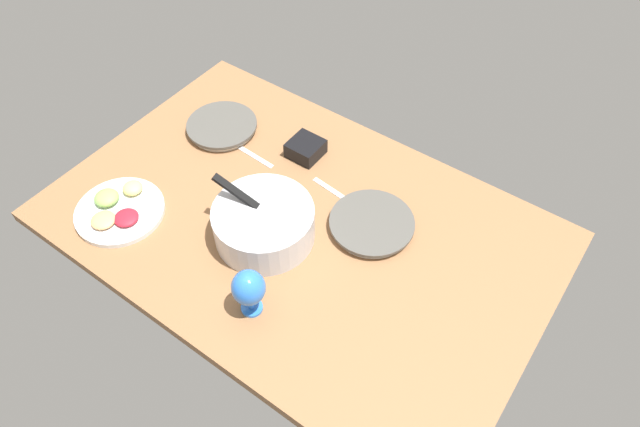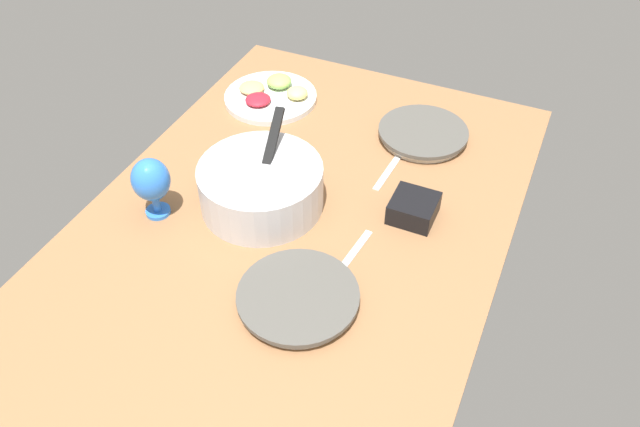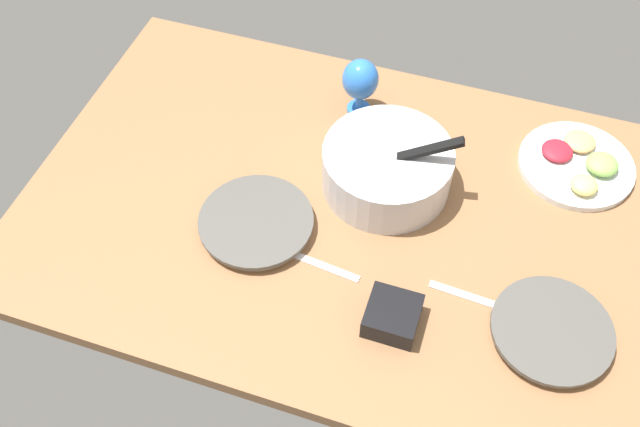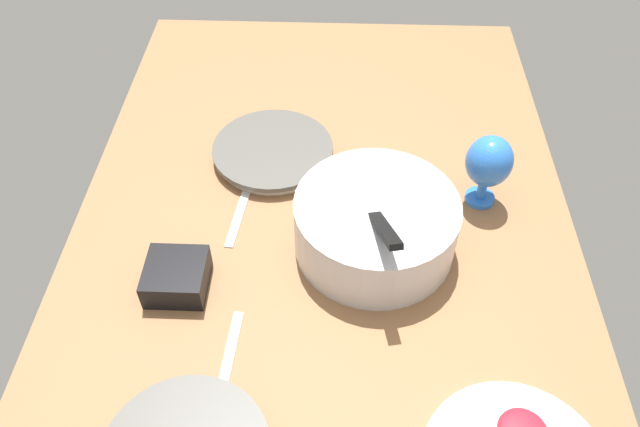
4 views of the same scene
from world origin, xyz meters
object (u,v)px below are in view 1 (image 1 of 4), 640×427
object	(u,v)px
dinner_plate_right	(222,127)
hurricane_glass_blue	(249,289)
mixing_bowl	(264,222)
fruit_platter	(119,209)
dinner_plate_left	(372,224)
square_bowl_black	(306,148)

from	to	relation	value
dinner_plate_right	hurricane_glass_blue	world-z (taller)	hurricane_glass_blue
mixing_bowl	hurricane_glass_blue	bearing A→B (deg)	120.91
fruit_platter	hurricane_glass_blue	distance (cm)	59.71
dinner_plate_left	hurricane_glass_blue	size ratio (longest dim) A/B	1.64
dinner_plate_left	mixing_bowl	size ratio (longest dim) A/B	0.83
dinner_plate_right	hurricane_glass_blue	xyz separation A→B (cm)	(-58.55, 52.70, 9.01)
fruit_platter	square_bowl_black	bearing A→B (deg)	-120.16
hurricane_glass_blue	square_bowl_black	world-z (taller)	hurricane_glass_blue
dinner_plate_right	fruit_platter	size ratio (longest dim) A/B	0.90
dinner_plate_left	mixing_bowl	xyz separation A→B (cm)	(25.84, 22.59, 4.92)
dinner_plate_right	fruit_platter	distance (cm)	50.21
dinner_plate_right	mixing_bowl	distance (cm)	53.88
hurricane_glass_blue	square_bowl_black	distance (cm)	65.91
dinner_plate_left	dinner_plate_right	distance (cm)	70.92
dinner_plate_left	fruit_platter	bearing A→B (deg)	31.31
mixing_bowl	dinner_plate_right	bearing A→B (deg)	-33.51
fruit_platter	square_bowl_black	world-z (taller)	square_bowl_black
hurricane_glass_blue	mixing_bowl	bearing A→B (deg)	-59.09
mixing_bowl	fruit_platter	bearing A→B (deg)	24.51
dinner_plate_left	square_bowl_black	xyz separation A→B (cm)	(37.34, -14.72, 1.58)
mixing_bowl	fruit_platter	xyz separation A→B (cm)	(45.16, 20.59, -4.89)
hurricane_glass_blue	dinner_plate_right	bearing A→B (deg)	-41.99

